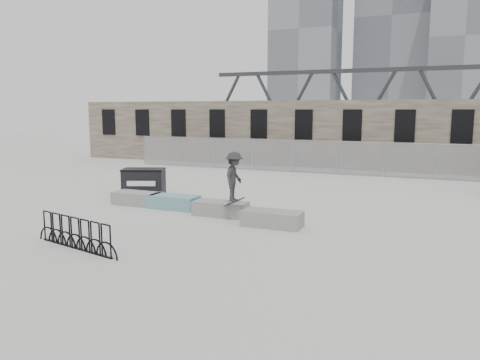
{
  "coord_description": "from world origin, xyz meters",
  "views": [
    {
      "loc": [
        8.21,
        -15.64,
        3.89
      ],
      "look_at": [
        1.58,
        0.19,
        1.3
      ],
      "focal_mm": 35.0,
      "sensor_mm": 36.0,
      "label": 1
    }
  ],
  "objects_px": {
    "planter_far_left": "(137,198)",
    "skateboarder": "(234,177)",
    "planter_offset": "(272,218)",
    "planter_center_left": "(174,201)",
    "bike_rack": "(75,234)",
    "planter_center_right": "(221,208)",
    "dumpster": "(144,182)"
  },
  "relations": [
    {
      "from": "planter_center_right",
      "to": "dumpster",
      "type": "height_order",
      "value": "dumpster"
    },
    {
      "from": "planter_far_left",
      "to": "skateboarder",
      "type": "relative_size",
      "value": 1.02
    },
    {
      "from": "dumpster",
      "to": "planter_center_left",
      "type": "bearing_deg",
      "value": -57.33
    },
    {
      "from": "planter_far_left",
      "to": "planter_center_left",
      "type": "distance_m",
      "value": 1.79
    },
    {
      "from": "planter_offset",
      "to": "bike_rack",
      "type": "relative_size",
      "value": 0.57
    },
    {
      "from": "planter_center_left",
      "to": "planter_center_right",
      "type": "bearing_deg",
      "value": -10.07
    },
    {
      "from": "planter_far_left",
      "to": "planter_offset",
      "type": "bearing_deg",
      "value": -11.54
    },
    {
      "from": "dumpster",
      "to": "bike_rack",
      "type": "bearing_deg",
      "value": -90.47
    },
    {
      "from": "planter_far_left",
      "to": "planter_center_left",
      "type": "relative_size",
      "value": 1.0
    },
    {
      "from": "planter_center_right",
      "to": "planter_offset",
      "type": "bearing_deg",
      "value": -19.51
    },
    {
      "from": "planter_offset",
      "to": "planter_center_right",
      "type": "bearing_deg",
      "value": 160.49
    },
    {
      "from": "dumpster",
      "to": "skateboarder",
      "type": "height_order",
      "value": "skateboarder"
    },
    {
      "from": "planter_far_left",
      "to": "planter_center_right",
      "type": "bearing_deg",
      "value": -6.75
    },
    {
      "from": "planter_center_left",
      "to": "skateboarder",
      "type": "height_order",
      "value": "skateboarder"
    },
    {
      "from": "dumpster",
      "to": "bike_rack",
      "type": "xyz_separation_m",
      "value": [
        3.0,
        -7.76,
        -0.18
      ]
    },
    {
      "from": "planter_center_right",
      "to": "planter_offset",
      "type": "height_order",
      "value": "same"
    },
    {
      "from": "planter_center_left",
      "to": "dumpster",
      "type": "distance_m",
      "value": 3.39
    },
    {
      "from": "planter_center_right",
      "to": "skateboarder",
      "type": "bearing_deg",
      "value": -34.03
    },
    {
      "from": "dumpster",
      "to": "bike_rack",
      "type": "height_order",
      "value": "dumpster"
    },
    {
      "from": "planter_offset",
      "to": "skateboarder",
      "type": "height_order",
      "value": "skateboarder"
    },
    {
      "from": "planter_center_right",
      "to": "dumpster",
      "type": "relative_size",
      "value": 0.93
    },
    {
      "from": "planter_far_left",
      "to": "bike_rack",
      "type": "xyz_separation_m",
      "value": [
        2.05,
        -5.87,
        0.15
      ]
    },
    {
      "from": "planter_center_right",
      "to": "skateboarder",
      "type": "height_order",
      "value": "skateboarder"
    },
    {
      "from": "planter_center_left",
      "to": "planter_offset",
      "type": "height_order",
      "value": "same"
    },
    {
      "from": "bike_rack",
      "to": "dumpster",
      "type": "bearing_deg",
      "value": 111.1
    },
    {
      "from": "dumpster",
      "to": "planter_far_left",
      "type": "bearing_deg",
      "value": -84.95
    },
    {
      "from": "planter_offset",
      "to": "dumpster",
      "type": "height_order",
      "value": "dumpster"
    },
    {
      "from": "planter_center_left",
      "to": "planter_offset",
      "type": "relative_size",
      "value": 1.0
    },
    {
      "from": "planter_offset",
      "to": "dumpster",
      "type": "bearing_deg",
      "value": 156.35
    },
    {
      "from": "planter_center_left",
      "to": "bike_rack",
      "type": "bearing_deg",
      "value": -87.47
    },
    {
      "from": "planter_center_left",
      "to": "skateboarder",
      "type": "xyz_separation_m",
      "value": [
        3.01,
        -0.92,
        1.28
      ]
    },
    {
      "from": "skateboarder",
      "to": "planter_far_left",
      "type": "bearing_deg",
      "value": 73.85
    }
  ]
}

